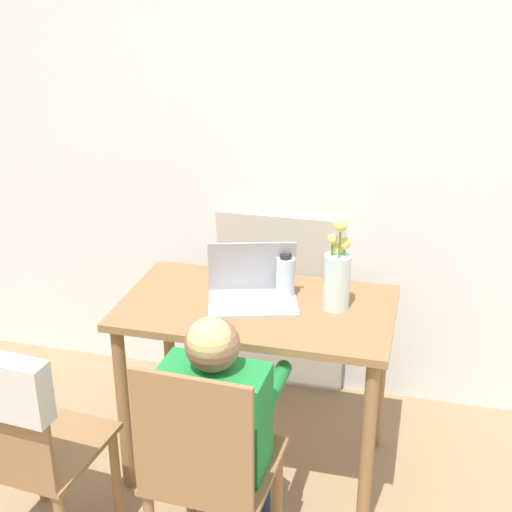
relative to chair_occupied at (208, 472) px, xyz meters
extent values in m
cube|color=white|center=(-0.12, 1.31, 0.79)|extent=(6.40, 0.05, 2.50)
cube|color=olive|center=(0.01, 0.63, 0.28)|extent=(1.05, 0.60, 0.03)
cylinder|color=olive|center=(-0.47, 0.37, -0.10)|extent=(0.05, 0.05, 0.73)
cylinder|color=olive|center=(0.48, 0.37, -0.10)|extent=(0.05, 0.05, 0.73)
cylinder|color=olive|center=(-0.47, 0.88, -0.10)|extent=(0.05, 0.05, 0.73)
cylinder|color=olive|center=(0.48, 0.88, -0.10)|extent=(0.05, 0.05, 0.73)
cube|color=olive|center=(0.00, 0.07, -0.03)|extent=(0.42, 0.42, 0.02)
cube|color=olive|center=(-0.01, -0.12, 0.21)|extent=(0.38, 0.04, 0.45)
cylinder|color=olive|center=(0.18, 0.23, -0.25)|extent=(0.04, 0.04, 0.42)
cylinder|color=olive|center=(-0.16, 0.25, -0.25)|extent=(0.04, 0.04, 0.42)
cube|color=olive|center=(-0.61, 0.02, -0.03)|extent=(0.44, 0.44, 0.02)
cylinder|color=olive|center=(-0.42, 0.17, -0.25)|extent=(0.04, 0.04, 0.42)
cylinder|color=olive|center=(-0.76, 0.21, -0.25)|extent=(0.04, 0.04, 0.42)
cube|color=#1E8438|center=(0.00, 0.07, 0.16)|extent=(0.35, 0.20, 0.37)
sphere|color=#936B4C|center=(0.00, 0.07, 0.43)|extent=(0.17, 0.17, 0.17)
sphere|color=#D8BC72|center=(0.00, 0.05, 0.45)|extent=(0.15, 0.15, 0.15)
cylinder|color=navy|center=(0.09, 0.21, -0.01)|extent=(0.10, 0.28, 0.09)
cylinder|color=navy|center=(-0.07, 0.21, -0.01)|extent=(0.10, 0.28, 0.09)
cylinder|color=navy|center=(0.09, 0.35, -0.24)|extent=(0.07, 0.07, 0.44)
cylinder|color=navy|center=(-0.06, 0.35, -0.24)|extent=(0.07, 0.07, 0.44)
cylinder|color=#1E8438|center=(0.16, 0.27, 0.18)|extent=(0.07, 0.24, 0.06)
cylinder|color=#1E8438|center=(-0.13, 0.29, 0.18)|extent=(0.07, 0.24, 0.06)
cube|color=#B2B2B7|center=(-0.01, 0.62, 0.30)|extent=(0.39, 0.32, 0.01)
cube|color=silver|center=(-0.01, 0.62, 0.31)|extent=(0.33, 0.24, 0.00)
cube|color=#B2B2B7|center=(-0.03, 0.70, 0.42)|extent=(0.34, 0.16, 0.22)
cube|color=black|center=(-0.04, 0.71, 0.42)|extent=(0.31, 0.14, 0.20)
cylinder|color=silver|center=(0.30, 0.67, 0.40)|extent=(0.10, 0.10, 0.21)
cylinder|color=#3D7A38|center=(0.32, 0.68, 0.45)|extent=(0.01, 0.01, 0.22)
sphere|color=#EFDB66|center=(0.32, 0.68, 0.56)|extent=(0.05, 0.05, 0.05)
cylinder|color=#3D7A38|center=(0.29, 0.69, 0.44)|extent=(0.01, 0.01, 0.19)
sphere|color=#EFDB66|center=(0.29, 0.69, 0.53)|extent=(0.05, 0.05, 0.05)
cylinder|color=#3D7A38|center=(0.28, 0.66, 0.46)|extent=(0.01, 0.01, 0.24)
sphere|color=#EFDB66|center=(0.28, 0.66, 0.58)|extent=(0.04, 0.04, 0.04)
cylinder|color=#3D7A38|center=(0.31, 0.65, 0.49)|extent=(0.01, 0.01, 0.30)
sphere|color=#EFDB66|center=(0.31, 0.65, 0.64)|extent=(0.05, 0.05, 0.05)
cylinder|color=silver|center=(0.10, 0.72, 0.38)|extent=(0.07, 0.07, 0.16)
cylinder|color=#262628|center=(0.10, 0.72, 0.47)|extent=(0.04, 0.04, 0.02)
cube|color=silver|center=(-0.02, 1.18, 0.01)|extent=(0.59, 0.15, 0.94)
camera|label=1|loc=(0.60, -1.74, 1.54)|focal=50.00mm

